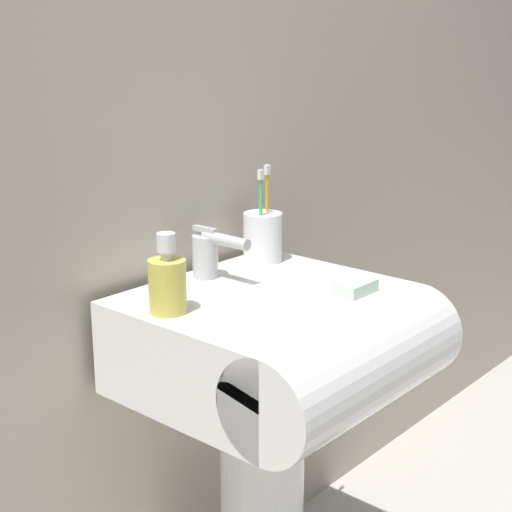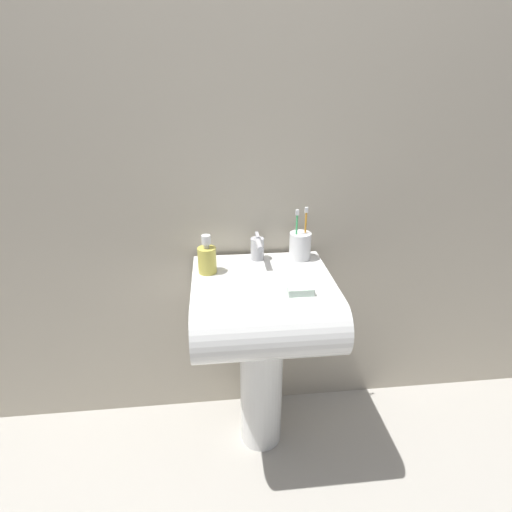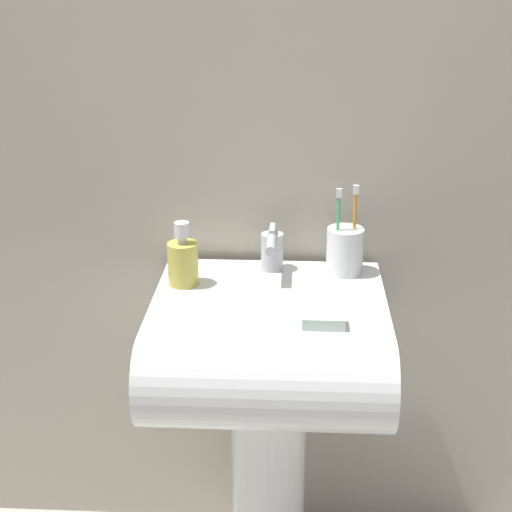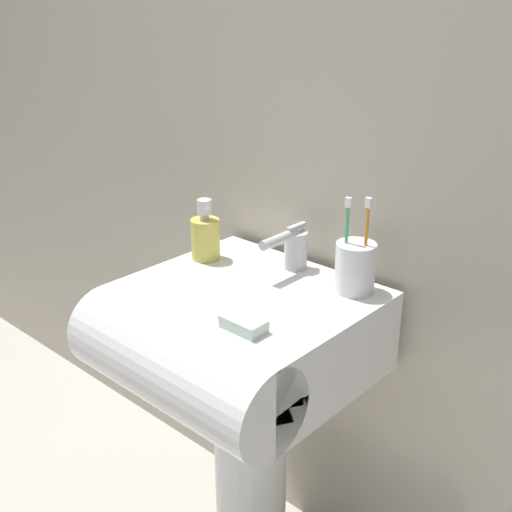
# 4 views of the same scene
# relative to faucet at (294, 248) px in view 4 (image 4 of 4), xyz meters

# --- Properties ---
(wall_back) EXTENTS (5.00, 0.05, 2.40)m
(wall_back) POSITION_rel_faucet_xyz_m (-0.00, 0.11, 0.39)
(wall_back) COLOR #B7AD99
(wall_back) RESTS_ON ground
(sink_pedestal) EXTENTS (0.17, 0.17, 0.58)m
(sink_pedestal) POSITION_rel_faucet_xyz_m (-0.00, -0.14, -0.52)
(sink_pedestal) COLOR white
(sink_pedestal) RESTS_ON ground
(sink_basin) EXTENTS (0.49, 0.49, 0.18)m
(sink_basin) POSITION_rel_faucet_xyz_m (-0.00, -0.20, -0.14)
(sink_basin) COLOR white
(sink_basin) RESTS_ON sink_pedestal
(faucet) EXTENTS (0.05, 0.14, 0.10)m
(faucet) POSITION_rel_faucet_xyz_m (0.00, 0.00, 0.00)
(faucet) COLOR #B7B7BC
(faucet) RESTS_ON sink_basin
(toothbrush_cup) EXTENTS (0.08, 0.08, 0.20)m
(toothbrush_cup) POSITION_rel_faucet_xyz_m (0.16, 0.00, 0.00)
(toothbrush_cup) COLOR white
(toothbrush_cup) RESTS_ON sink_basin
(soap_bottle) EXTENTS (0.07, 0.07, 0.14)m
(soap_bottle) POSITION_rel_faucet_xyz_m (-0.19, -0.08, 0.00)
(soap_bottle) COLOR gold
(soap_bottle) RESTS_ON sink_basin
(bar_soap) EXTENTS (0.08, 0.05, 0.02)m
(bar_soap) POSITION_rel_faucet_xyz_m (0.10, -0.27, -0.04)
(bar_soap) COLOR silver
(bar_soap) RESTS_ON sink_basin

